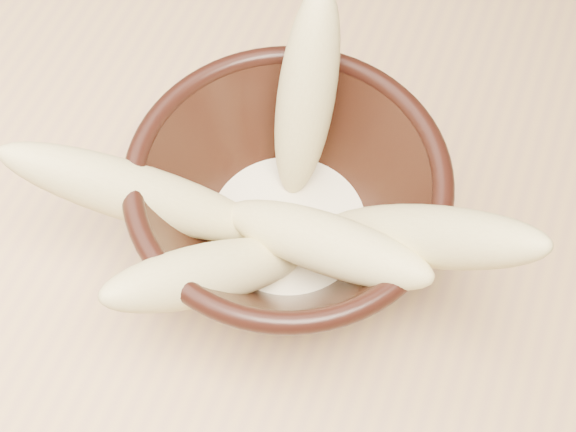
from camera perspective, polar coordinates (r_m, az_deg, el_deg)
name	(u,v)px	position (r m, az deg, el deg)	size (l,w,h in m)	color
table	(571,395)	(0.59, 19.47, -11.91)	(1.20, 0.80, 0.75)	tan
bowl	(288,209)	(0.46, 0.00, 0.50)	(0.18, 0.18, 0.10)	black
milk_puddle	(288,228)	(0.48, 0.00, -0.89)	(0.10, 0.10, 0.01)	beige
banana_upright	(306,96)	(0.45, 1.31, 8.50)	(0.03, 0.03, 0.13)	tan
banana_left	(143,195)	(0.44, -10.25, 1.45)	(0.03, 0.03, 0.16)	tan
banana_right	(422,236)	(0.42, 9.48, -1.40)	(0.03, 0.03, 0.16)	tan
banana_across	(322,242)	(0.42, 2.46, -1.88)	(0.03, 0.03, 0.13)	tan
banana_front	(211,273)	(0.42, -5.52, -4.07)	(0.03, 0.03, 0.13)	tan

